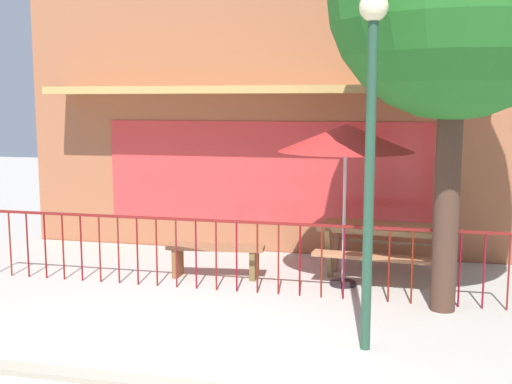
{
  "coord_description": "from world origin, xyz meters",
  "views": [
    {
      "loc": [
        2.24,
        -5.7,
        2.51
      ],
      "look_at": [
        0.31,
        2.55,
        1.3
      ],
      "focal_mm": 44.02,
      "sensor_mm": 36.0,
      "label": 1
    }
  ],
  "objects_px": {
    "picnic_table_left": "(384,237)",
    "street_lamp": "(371,119)",
    "patio_umbrella": "(346,139)",
    "patio_bench": "(216,254)"
  },
  "relations": [
    {
      "from": "picnic_table_left",
      "to": "patio_umbrella",
      "type": "height_order",
      "value": "patio_umbrella"
    },
    {
      "from": "patio_bench",
      "to": "street_lamp",
      "type": "distance_m",
      "value": 3.73
    },
    {
      "from": "picnic_table_left",
      "to": "patio_umbrella",
      "type": "distance_m",
      "value": 1.58
    },
    {
      "from": "picnic_table_left",
      "to": "patio_bench",
      "type": "xyz_separation_m",
      "value": [
        -2.36,
        -0.5,
        -0.26
      ]
    },
    {
      "from": "picnic_table_left",
      "to": "street_lamp",
      "type": "height_order",
      "value": "street_lamp"
    },
    {
      "from": "patio_umbrella",
      "to": "patio_bench",
      "type": "bearing_deg",
      "value": -179.09
    },
    {
      "from": "patio_umbrella",
      "to": "street_lamp",
      "type": "bearing_deg",
      "value": -78.94
    },
    {
      "from": "picnic_table_left",
      "to": "patio_bench",
      "type": "relative_size",
      "value": 1.35
    },
    {
      "from": "patio_umbrella",
      "to": "patio_bench",
      "type": "relative_size",
      "value": 1.56
    },
    {
      "from": "picnic_table_left",
      "to": "street_lamp",
      "type": "xyz_separation_m",
      "value": [
        -0.1,
        -2.69,
        1.74
      ]
    }
  ]
}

